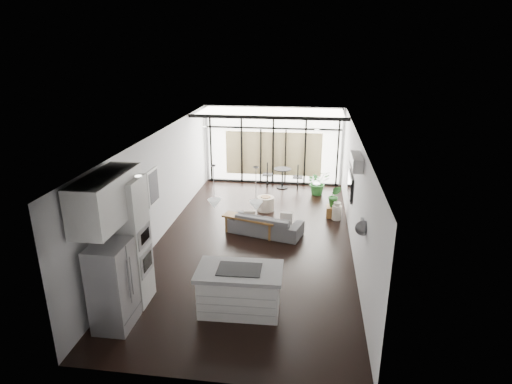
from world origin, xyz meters
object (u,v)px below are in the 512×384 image
(fridge, at_px, (113,286))
(tv, at_px, (350,186))
(pouf, at_px, (266,204))
(island, at_px, (240,290))
(sofa, at_px, (266,220))
(console_bench, at_px, (250,226))
(milk_can, at_px, (337,211))

(fridge, distance_m, tv, 6.62)
(fridge, xyz_separation_m, pouf, (2.07, 6.03, -0.60))
(island, bearing_deg, pouf, 89.41)
(tv, bearing_deg, fridge, -132.74)
(fridge, height_order, tv, fridge)
(sofa, height_order, pouf, sofa)
(sofa, relative_size, tv, 1.79)
(island, relative_size, pouf, 3.03)
(fridge, bearing_deg, tv, 47.26)
(island, bearing_deg, fridge, -162.40)
(console_bench, relative_size, pouf, 2.83)
(pouf, bearing_deg, sofa, -83.32)
(milk_can, relative_size, tv, 0.49)
(island, height_order, fridge, fridge)
(fridge, height_order, milk_can, fridge)
(island, relative_size, sofa, 0.83)
(tv, bearing_deg, sofa, -166.94)
(sofa, height_order, tv, tv)
(island, height_order, console_bench, island)
(island, xyz_separation_m, pouf, (-0.10, 5.27, -0.23))
(island, distance_m, sofa, 3.58)
(island, height_order, sofa, island)
(island, relative_size, milk_can, 3.03)
(console_bench, bearing_deg, tv, 30.64)
(pouf, bearing_deg, tv, -26.05)
(sofa, xyz_separation_m, tv, (2.22, 0.51, 0.92))
(island, distance_m, tv, 4.78)
(island, bearing_deg, sofa, 86.76)
(pouf, bearing_deg, console_bench, -97.15)
(sofa, xyz_separation_m, pouf, (-0.20, 1.70, -0.17))
(island, xyz_separation_m, tv, (2.31, 4.09, 0.86))
(pouf, xyz_separation_m, tv, (2.42, -1.18, 1.09))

